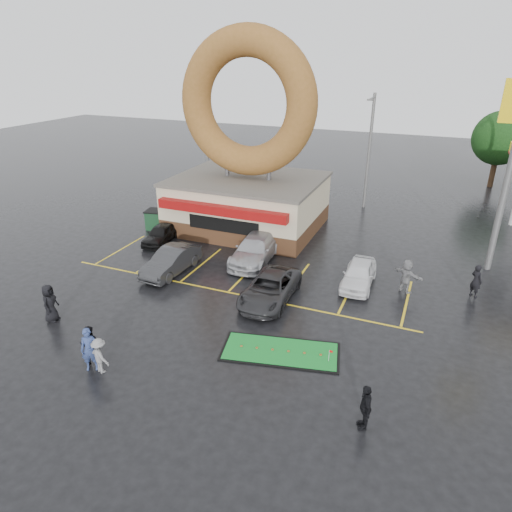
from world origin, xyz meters
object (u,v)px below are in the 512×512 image
at_px(car_black, 161,234).
at_px(car_grey, 270,288).
at_px(car_white, 359,274).
at_px(person_cameraman, 365,407).
at_px(streetlight_mid, 369,149).
at_px(person_blue, 90,349).
at_px(streetlight_left, 206,139).
at_px(car_dgrey, 171,261).
at_px(donut_shop, 247,167).
at_px(dumpster, 160,220).
at_px(car_silver, 255,249).
at_px(putting_green, 280,351).

xyz_separation_m(car_black, car_grey, (9.60, -4.50, 0.06)).
relative_size(car_black, car_white, 0.90).
relative_size(car_grey, person_cameraman, 2.81).
relative_size(streetlight_mid, car_black, 2.49).
relative_size(car_black, person_cameraman, 2.08).
relative_size(car_grey, person_blue, 2.57).
relative_size(streetlight_left, car_dgrey, 2.05).
relative_size(donut_shop, dumpster, 7.50).
bearing_deg(car_dgrey, car_silver, 44.42).
relative_size(donut_shop, streetlight_left, 1.50).
relative_size(car_grey, dumpster, 2.72).
bearing_deg(car_grey, car_silver, 120.14).
bearing_deg(streetlight_left, car_dgrey, -69.21).
distance_m(car_white, person_cameraman, 10.62).
relative_size(car_grey, car_white, 1.22).
xyz_separation_m(car_grey, dumpster, (-11.17, 6.72, -0.03)).
height_order(car_grey, car_white, car_white).
xyz_separation_m(car_dgrey, person_blue, (1.82, -8.90, 0.23)).
relative_size(streetlight_mid, car_silver, 1.70).
relative_size(person_blue, dumpster, 1.06).
bearing_deg(person_blue, car_white, 19.88).
bearing_deg(streetlight_mid, putting_green, -88.85).
relative_size(donut_shop, car_grey, 2.76).
xyz_separation_m(car_black, car_silver, (7.01, -0.27, 0.15)).
distance_m(streetlight_left, car_white, 21.23).
height_order(car_dgrey, dumpster, car_dgrey).
relative_size(car_dgrey, dumpster, 2.44).
height_order(car_black, dumpster, dumpster).
bearing_deg(car_grey, car_black, 153.50).
bearing_deg(putting_green, car_dgrey, 150.12).
height_order(car_dgrey, car_silver, car_silver).
bearing_deg(putting_green, donut_shop, 118.79).
relative_size(person_cameraman, putting_green, 0.32).
relative_size(car_white, person_blue, 2.10).
xyz_separation_m(streetlight_mid, person_cameraman, (4.51, -24.37, -3.91)).
distance_m(streetlight_left, putting_green, 25.49).
bearing_deg(car_dgrey, person_blue, -75.19).
relative_size(car_black, person_blue, 1.90).
bearing_deg(person_blue, car_grey, 26.60).
bearing_deg(streetlight_left, dumpster, -82.85).
bearing_deg(person_blue, person_cameraman, -27.61).
xyz_separation_m(car_dgrey, dumpster, (-4.70, 5.88, -0.07)).
relative_size(car_black, putting_green, 0.67).
height_order(streetlight_left, car_white, streetlight_left).
xyz_separation_m(dumpster, putting_green, (13.21, -10.77, -0.61)).
xyz_separation_m(streetlight_mid, car_dgrey, (-8.08, -16.58, -4.06)).
distance_m(donut_shop, car_grey, 11.53).
xyz_separation_m(car_silver, person_cameraman, (8.72, -11.18, 0.10)).
xyz_separation_m(car_grey, person_cameraman, (6.13, -6.95, 0.19)).
bearing_deg(person_cameraman, person_blue, -103.66).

